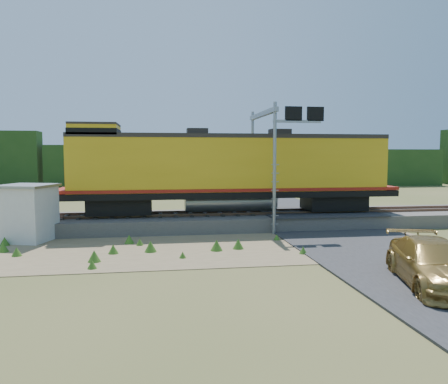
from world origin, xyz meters
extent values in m
plane|color=#475123|center=(0.00, 0.00, 0.00)|extent=(140.00, 140.00, 0.00)
cube|color=slate|center=(0.00, 6.00, 0.40)|extent=(70.00, 5.00, 0.80)
cube|color=brown|center=(0.00, 5.28, 0.88)|extent=(70.00, 0.10, 0.16)
cube|color=brown|center=(0.00, 6.72, 0.88)|extent=(70.00, 0.10, 0.16)
cube|color=#8C7754|center=(-2.00, 0.50, 0.01)|extent=(26.00, 8.00, 0.03)
cube|color=#38383A|center=(7.00, 6.00, 0.83)|extent=(7.00, 5.20, 0.06)
cube|color=#38383A|center=(7.00, 22.00, 0.04)|extent=(7.00, 24.00, 0.08)
cube|color=#1D3E16|center=(0.00, 38.00, 3.25)|extent=(36.00, 3.00, 6.50)
cube|color=black|center=(-5.00, 6.00, 1.41)|extent=(3.62, 2.31, 0.90)
cube|color=black|center=(8.05, 6.00, 1.41)|extent=(3.62, 2.31, 0.90)
cube|color=black|center=(1.52, 6.00, 2.04)|extent=(20.09, 3.01, 0.36)
cylinder|color=gray|center=(1.52, 6.00, 1.56)|extent=(5.52, 1.21, 1.21)
cube|color=gold|center=(1.52, 6.00, 3.78)|extent=(18.58, 2.91, 3.11)
cube|color=maroon|center=(1.52, 6.00, 2.35)|extent=(20.09, 3.06, 0.18)
cube|color=#28231E|center=(1.52, 6.00, 5.46)|extent=(18.58, 2.96, 0.24)
cube|color=gold|center=(-6.31, 6.00, 5.69)|extent=(2.61, 2.91, 0.70)
cube|color=#28231E|center=(-6.31, 6.00, 6.08)|extent=(2.61, 2.96, 0.12)
cube|color=black|center=(-6.31, 6.00, 5.64)|extent=(2.66, 2.96, 0.35)
cube|color=maroon|center=(-7.82, 6.00, 3.43)|extent=(0.10, 2.01, 1.21)
cube|color=#28231E|center=(-0.48, 6.00, 5.69)|extent=(1.21, 1.00, 0.45)
cube|color=#28231E|center=(4.54, 6.00, 5.69)|extent=(1.21, 1.00, 0.45)
cube|color=silver|center=(-9.35, 3.29, 1.38)|extent=(2.78, 2.78, 2.76)
cube|color=gray|center=(-9.35, 3.29, 2.82)|extent=(3.05, 3.05, 0.13)
cylinder|color=gray|center=(3.46, 3.20, 3.61)|extent=(0.19, 0.19, 7.21)
cylinder|color=gray|center=(3.46, 8.80, 3.61)|extent=(0.19, 0.19, 7.21)
cube|color=gray|center=(3.46, 6.00, 6.80)|extent=(0.26, 6.20, 0.26)
cube|color=gray|center=(4.70, 3.20, 6.18)|extent=(2.68, 0.15, 0.15)
cube|color=black|center=(4.49, 3.20, 6.59)|extent=(0.93, 0.15, 0.77)
cube|color=black|center=(5.73, 3.20, 6.59)|extent=(0.93, 0.15, 0.77)
imported|color=#A7833E|center=(6.26, -6.77, 0.77)|extent=(3.46, 5.69, 1.54)
camera|label=1|loc=(-2.81, -19.83, 4.42)|focal=35.00mm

